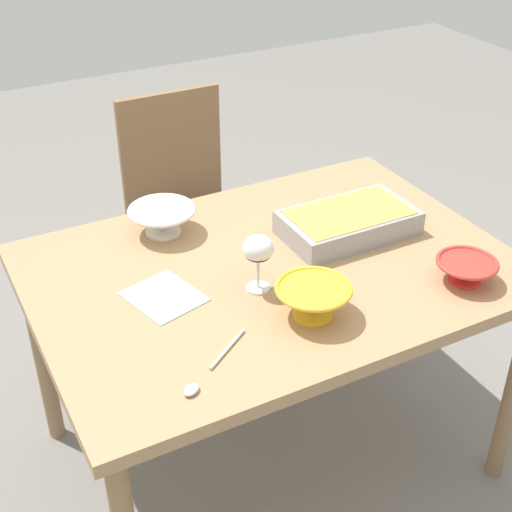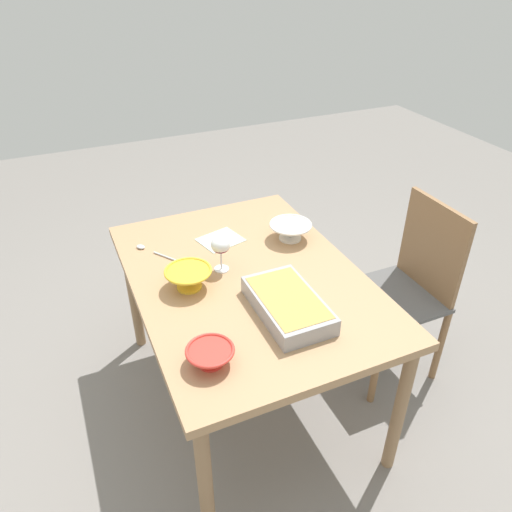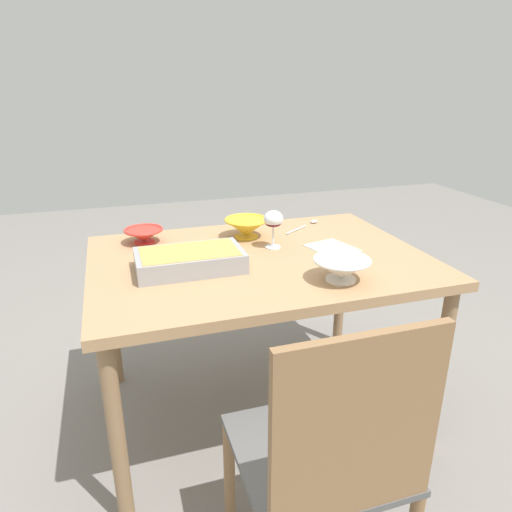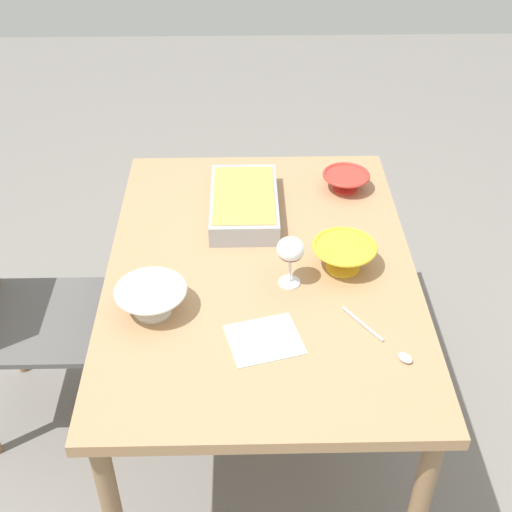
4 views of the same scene
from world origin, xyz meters
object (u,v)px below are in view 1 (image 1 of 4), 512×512
Objects in this scene: small_bowl at (162,219)px; napkin at (165,297)px; mixing_bowl at (313,299)px; serving_spoon at (205,374)px; dining_table at (271,287)px; casserole_dish at (348,221)px; wine_glass at (258,251)px; serving_bowl at (466,269)px; chair at (185,207)px.

small_bowl is 0.34m from napkin.
serving_spoon is at bearing -166.03° from mixing_bowl.
dining_table is 0.32m from casserole_dish.
small_bowl is (-0.49, 0.26, 0.01)m from casserole_dish.
serving_spoon is at bearing -137.04° from wine_glass.
mixing_bowl reaches higher than serving_bowl.
casserole_dish reaches higher than serving_spoon.
wine_glass is 0.57m from serving_bowl.
wine_glass is 0.80× the size of small_bowl.
napkin reaches higher than dining_table.
wine_glass is (-0.09, -0.08, 0.19)m from dining_table.
chair is 4.87× the size of napkin.
casserole_dish is at bearing 30.69° from serving_spoon.
napkin is at bearing 157.68° from serving_bowl.
wine_glass is 0.42m from small_bowl.
serving_bowl is at bearing 1.57° from serving_spoon.
mixing_bowl reaches higher than casserole_dish.
serving_bowl reaches higher than serving_spoon.
serving_spoon is (-0.27, -0.25, -0.11)m from wine_glass.
chair is at bearing 79.63° from wine_glass.
wine_glass is at bearing -73.81° from small_bowl.
chair is 5.75× the size of wine_glass.
mixing_bowl is (-0.10, -1.09, 0.29)m from chair.
chair is 2.37× the size of casserole_dish.
small_bowl is 0.67m from serving_spoon.
chair is 0.66m from small_bowl.
small_bowl is (-0.18, 0.56, -0.00)m from mixing_bowl.
wine_glass is 0.39m from serving_spoon.
serving_bowl is at bearing -24.11° from wine_glass.
wine_glass is at bearing -136.62° from dining_table.
mixing_bowl reaches higher than serving_spoon.
chair is 0.86m from casserole_dish.
small_bowl is at bearing -118.29° from chair.
chair is 1.13m from mixing_bowl.
mixing_bowl is (0.07, -0.17, -0.07)m from wine_glass.
chair is at bearing 84.45° from dining_table.
chair is 5.58× the size of serving_bowl.
wine_glass is at bearing 155.89° from serving_bowl.
small_bowl is 1.06× the size of napkin.
serving_bowl is at bearing -22.32° from napkin.
wine_glass is 0.19m from mixing_bowl.
wine_glass reaches higher than napkin.
dining_table is at bearing 43.38° from wine_glass.
chair reaches higher than serving_bowl.
casserole_dish is 0.62m from napkin.
wine_glass is 0.85× the size of napkin.
serving_bowl is 0.81m from napkin.
serving_spoon is at bearing -110.51° from chair.
wine_glass is (-0.17, -0.92, 0.36)m from chair.
chair reaches higher than casserole_dish.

